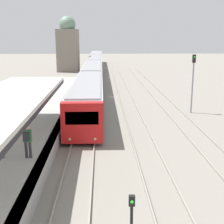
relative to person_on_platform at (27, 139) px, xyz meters
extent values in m
cube|color=black|center=(0.66, 0.10, 1.50)|extent=(0.08, 18.90, 0.24)
cylinder|color=#47474C|center=(-1.30, 0.10, 0.32)|extent=(0.16, 0.16, 2.61)
cylinder|color=#47474C|center=(-1.30, 7.66, 0.32)|extent=(0.16, 0.16, 2.61)
cylinder|color=#2D2D33|center=(-0.10, 0.04, -0.56)|extent=(0.14, 0.14, 0.85)
cylinder|color=#2D2D33|center=(0.10, 0.04, -0.56)|extent=(0.14, 0.14, 0.85)
cube|color=#2D6638|center=(0.00, 0.04, 0.16)|extent=(0.40, 0.22, 0.60)
sphere|color=tan|center=(0.00, 0.04, 0.57)|extent=(0.22, 0.22, 0.22)
cube|color=#232328|center=(0.00, -0.16, 0.18)|extent=(0.30, 0.18, 0.40)
cube|color=red|center=(2.41, 4.30, -0.37)|extent=(2.63, 0.70, 2.58)
cube|color=black|center=(2.41, 3.97, -0.01)|extent=(2.05, 0.04, 0.83)
sphere|color=#EFEACC|center=(1.62, 3.96, -1.36)|extent=(0.16, 0.16, 0.16)
sphere|color=#EFEACC|center=(3.20, 3.96, -1.36)|extent=(0.16, 0.16, 0.16)
cube|color=#B7B7BC|center=(2.41, 12.81, -0.37)|extent=(2.63, 16.32, 2.58)
cube|color=gray|center=(2.41, 12.81, 0.98)|extent=(2.32, 15.99, 0.12)
cube|color=black|center=(2.41, 12.81, -0.09)|extent=(2.65, 15.01, 0.67)
cylinder|color=black|center=(1.29, 7.51, -1.58)|extent=(0.12, 0.70, 0.70)
cylinder|color=black|center=(3.53, 7.51, -1.58)|extent=(0.12, 0.70, 0.70)
cylinder|color=black|center=(1.29, 18.11, -1.58)|extent=(0.12, 0.70, 0.70)
cylinder|color=black|center=(3.53, 18.11, -1.58)|extent=(0.12, 0.70, 0.70)
cube|color=#B7B7BC|center=(2.41, 29.48, -0.37)|extent=(2.63, 16.32, 2.58)
cube|color=gray|center=(2.41, 29.48, 0.98)|extent=(2.32, 15.99, 0.12)
cube|color=black|center=(2.41, 29.48, -0.09)|extent=(2.65, 15.01, 0.67)
cylinder|color=black|center=(1.29, 24.17, -1.58)|extent=(0.12, 0.70, 0.70)
cylinder|color=black|center=(3.53, 24.17, -1.58)|extent=(0.12, 0.70, 0.70)
cylinder|color=black|center=(1.29, 34.78, -1.58)|extent=(0.12, 0.70, 0.70)
cylinder|color=black|center=(3.53, 34.78, -1.58)|extent=(0.12, 0.70, 0.70)
cube|color=#B7B7BC|center=(2.41, 46.14, -0.37)|extent=(2.63, 16.32, 2.58)
cube|color=gray|center=(2.41, 46.14, 0.98)|extent=(2.32, 15.99, 0.12)
cube|color=black|center=(2.41, 46.14, -0.09)|extent=(2.65, 15.01, 0.67)
cylinder|color=black|center=(1.29, 40.84, -1.58)|extent=(0.12, 0.70, 0.70)
cylinder|color=black|center=(3.53, 40.84, -1.58)|extent=(0.12, 0.70, 0.70)
cylinder|color=black|center=(1.29, 51.45, -1.58)|extent=(0.12, 0.70, 0.70)
cylinder|color=black|center=(3.53, 51.45, -1.58)|extent=(0.12, 0.70, 0.70)
cube|color=#B7B7BC|center=(2.41, 62.81, -0.37)|extent=(2.63, 16.32, 2.58)
cube|color=gray|center=(2.41, 62.81, 0.98)|extent=(2.32, 15.99, 0.12)
cube|color=black|center=(2.41, 62.81, -0.09)|extent=(2.65, 15.01, 0.67)
cylinder|color=black|center=(1.29, 57.51, -1.58)|extent=(0.12, 0.70, 0.70)
cylinder|color=black|center=(3.53, 57.51, -1.58)|extent=(0.12, 0.70, 0.70)
cylinder|color=black|center=(1.29, 68.11, -1.58)|extent=(0.12, 0.70, 0.70)
cylinder|color=black|center=(3.53, 68.11, -1.58)|extent=(0.12, 0.70, 0.70)
cube|color=black|center=(4.58, -5.60, -0.22)|extent=(0.20, 0.14, 0.36)
sphere|color=green|center=(4.58, -5.69, -0.22)|extent=(0.11, 0.11, 0.11)
cylinder|color=gray|center=(11.79, 12.90, 0.69)|extent=(0.14, 0.14, 5.24)
cube|color=black|center=(11.79, 12.90, 2.96)|extent=(0.28, 0.20, 0.70)
sphere|color=green|center=(11.79, 12.78, 3.10)|extent=(0.14, 0.14, 0.14)
cube|color=slate|center=(-2.91, 48.04, 2.12)|extent=(4.18, 4.18, 8.11)
sphere|color=slate|center=(-2.91, 48.04, 7.06)|extent=(3.21, 3.21, 3.21)
camera|label=1|loc=(3.65, -14.55, 4.88)|focal=50.00mm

